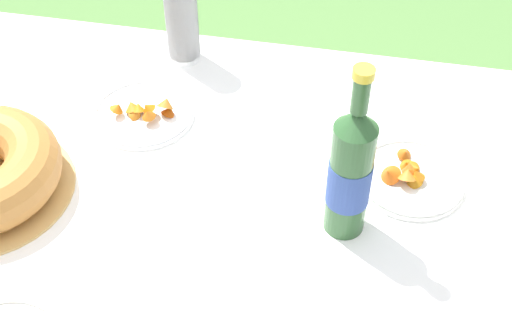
{
  "coord_description": "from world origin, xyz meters",
  "views": [
    {
      "loc": [
        0.3,
        -0.72,
        1.72
      ],
      "look_at": [
        0.12,
        0.18,
        0.8
      ],
      "focal_mm": 50.0,
      "sensor_mm": 36.0,
      "label": 1
    }
  ],
  "objects_px": {
    "cup_stack": "(181,16)",
    "cider_bottle_green": "(350,172)",
    "snack_plate_right": "(410,176)",
    "snack_plate_near": "(144,112)"
  },
  "relations": [
    {
      "from": "snack_plate_right",
      "to": "snack_plate_near",
      "type": "bearing_deg",
      "value": 171.67
    },
    {
      "from": "snack_plate_near",
      "to": "snack_plate_right",
      "type": "distance_m",
      "value": 0.55
    },
    {
      "from": "snack_plate_near",
      "to": "snack_plate_right",
      "type": "bearing_deg",
      "value": -8.33
    },
    {
      "from": "cup_stack",
      "to": "snack_plate_right",
      "type": "distance_m",
      "value": 0.6
    },
    {
      "from": "cup_stack",
      "to": "snack_plate_right",
      "type": "height_order",
      "value": "cup_stack"
    },
    {
      "from": "cider_bottle_green",
      "to": "snack_plate_right",
      "type": "relative_size",
      "value": 1.7
    },
    {
      "from": "cup_stack",
      "to": "snack_plate_near",
      "type": "height_order",
      "value": "cup_stack"
    },
    {
      "from": "cup_stack",
      "to": "cider_bottle_green",
      "type": "distance_m",
      "value": 0.59
    },
    {
      "from": "cup_stack",
      "to": "snack_plate_near",
      "type": "xyz_separation_m",
      "value": [
        -0.03,
        -0.21,
        -0.1
      ]
    },
    {
      "from": "cider_bottle_green",
      "to": "cup_stack",
      "type": "bearing_deg",
      "value": 133.88
    }
  ]
}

